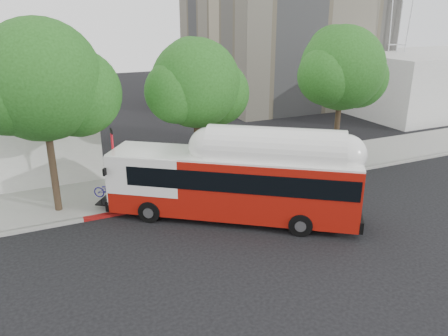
% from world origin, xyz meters
% --- Properties ---
extents(ground, '(120.00, 120.00, 0.00)m').
position_xyz_m(ground, '(0.00, 0.00, 0.00)').
color(ground, black).
rests_on(ground, ground).
extents(sidewalk, '(60.00, 5.00, 0.15)m').
position_xyz_m(sidewalk, '(0.00, 6.50, 0.07)').
color(sidewalk, gray).
rests_on(sidewalk, ground).
extents(curb_strip, '(60.00, 0.30, 0.15)m').
position_xyz_m(curb_strip, '(0.00, 3.90, 0.07)').
color(curb_strip, gray).
rests_on(curb_strip, ground).
extents(red_curb_segment, '(10.00, 0.32, 0.16)m').
position_xyz_m(red_curb_segment, '(-3.00, 3.90, 0.08)').
color(red_curb_segment, maroon).
rests_on(red_curb_segment, ground).
extents(street_tree_left, '(6.67, 5.80, 9.74)m').
position_xyz_m(street_tree_left, '(-8.53, 5.56, 6.60)').
color(street_tree_left, '#2D2116').
rests_on(street_tree_left, ground).
extents(street_tree_mid, '(5.75, 5.00, 8.62)m').
position_xyz_m(street_tree_mid, '(-0.59, 6.06, 5.91)').
color(street_tree_mid, '#2D2116').
rests_on(street_tree_mid, ground).
extents(street_tree_right, '(6.21, 5.40, 9.18)m').
position_xyz_m(street_tree_right, '(9.44, 5.86, 6.26)').
color(street_tree_right, '#2D2116').
rests_on(street_tree_right, ground).
extents(horizon_block, '(20.00, 12.00, 6.00)m').
position_xyz_m(horizon_block, '(30.00, 16.00, 3.00)').
color(horizon_block, silver).
rests_on(horizon_block, ground).
extents(transit_bus, '(11.91, 9.48, 3.87)m').
position_xyz_m(transit_bus, '(-1.00, 1.03, 1.81)').
color(transit_bus, '#9C130A').
rests_on(transit_bus, ground).
extents(signal_pole, '(0.12, 0.42, 4.39)m').
position_xyz_m(signal_pole, '(-6.12, 4.59, 2.25)').
color(signal_pole, red).
rests_on(signal_pole, ground).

